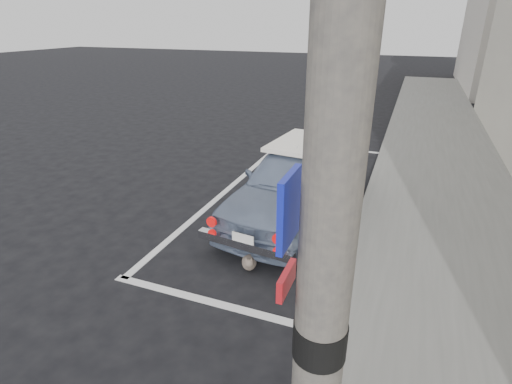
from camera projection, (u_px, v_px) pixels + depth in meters
ground at (200, 273)px, 5.51m from camera, size 80.00×80.00×0.00m
sidewalk at (447, 242)px, 6.13m from camera, size 2.80×40.00×0.15m
pline_rear at (217, 303)px, 4.92m from camera, size 3.00×0.12×0.01m
pline_front at (331, 148)px, 10.91m from camera, size 3.00×0.12×0.01m
pline_side at (231, 186)px, 8.38m from camera, size 0.12×7.00×0.01m
retro_coupe at (298, 181)px, 6.88m from camera, size 1.98×4.00×1.31m
cat at (249, 261)px, 5.57m from camera, size 0.31×0.46×0.26m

